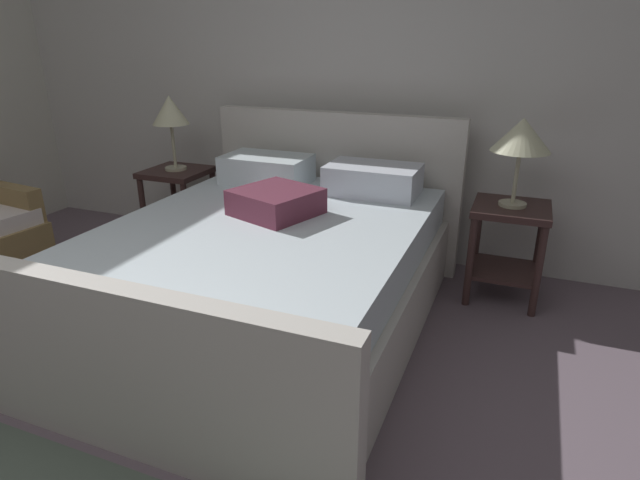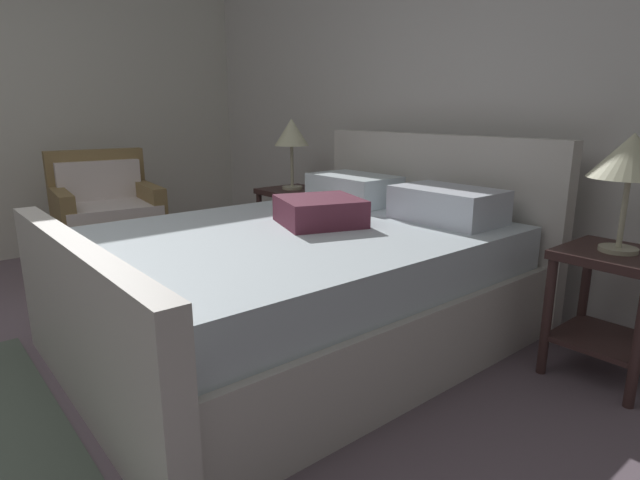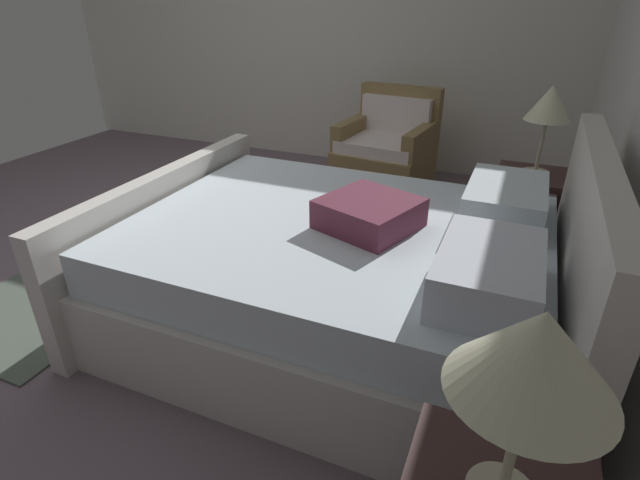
% 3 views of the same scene
% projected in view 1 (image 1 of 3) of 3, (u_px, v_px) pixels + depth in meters
% --- Properties ---
extents(wall_back, '(5.17, 0.12, 2.67)m').
position_uv_depth(wall_back, '(314.00, 66.00, 3.74)').
color(wall_back, silver).
rests_on(wall_back, ground).
extents(bed, '(1.77, 2.24, 1.06)m').
position_uv_depth(bed, '(272.00, 267.00, 2.91)').
color(bed, silver).
rests_on(bed, ground).
extents(nightstand_right, '(0.44, 0.44, 0.60)m').
position_uv_depth(nightstand_right, '(508.00, 237.00, 3.18)').
color(nightstand_right, '#3D2725').
rests_on(nightstand_right, ground).
extents(table_lamp_right, '(0.34, 0.34, 0.51)m').
position_uv_depth(table_lamp_right, '(522.00, 137.00, 2.96)').
color(table_lamp_right, '#B7B293').
rests_on(table_lamp_right, nightstand_right).
extents(nightstand_left, '(0.44, 0.44, 0.60)m').
position_uv_depth(nightstand_left, '(179.00, 195.00, 4.01)').
color(nightstand_left, '#3D2725').
rests_on(nightstand_left, ground).
extents(table_lamp_left, '(0.26, 0.26, 0.54)m').
position_uv_depth(table_lamp_left, '(170.00, 112.00, 3.78)').
color(table_lamp_left, '#B7B293').
rests_on(table_lamp_left, nightstand_left).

